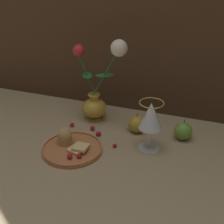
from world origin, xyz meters
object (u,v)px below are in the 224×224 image
object	(u,v)px
plate_with_pastries	(71,146)
apple_near_glass	(183,131)
vase	(97,92)
wine_glass	(151,117)
apple_beside_vase	(137,124)

from	to	relation	value
plate_with_pastries	apple_near_glass	xyz separation A→B (m)	(0.35, 0.20, 0.02)
vase	apple_near_glass	size ratio (longest dim) A/B	4.31
wine_glass	apple_near_glass	bearing A→B (deg)	44.41
vase	plate_with_pastries	xyz separation A→B (m)	(-0.01, -0.23, -0.11)
wine_glass	plate_with_pastries	bearing A→B (deg)	-157.90
vase	apple_beside_vase	size ratio (longest dim) A/B	4.33
plate_with_pastries	apple_beside_vase	bearing A→B (deg)	46.92
plate_with_pastries	apple_beside_vase	xyz separation A→B (m)	(0.18, 0.19, 0.02)
apple_beside_vase	apple_near_glass	bearing A→B (deg)	2.62
plate_with_pastries	wine_glass	bearing A→B (deg)	22.10
wine_glass	apple_beside_vase	bearing A→B (deg)	127.40
apple_beside_vase	apple_near_glass	size ratio (longest dim) A/B	0.99
wine_glass	vase	bearing A→B (deg)	151.86
vase	apple_beside_vase	bearing A→B (deg)	-12.64
apple_beside_vase	wine_glass	bearing A→B (deg)	-52.60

